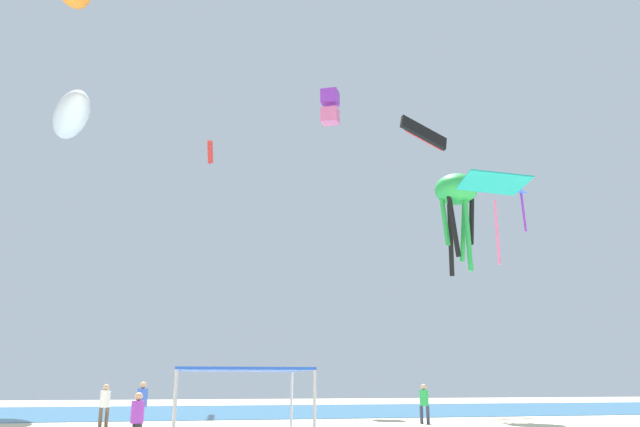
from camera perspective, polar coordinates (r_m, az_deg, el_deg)
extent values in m
cube|color=#28608C|center=(43.34, -7.42, -17.64)|extent=(110.00, 19.81, 0.03)
cylinder|color=#B2B2B7|center=(13.46, -13.40, -18.44)|extent=(0.07, 0.07, 2.16)
cylinder|color=#B2B2B7|center=(13.75, -0.51, -18.75)|extent=(0.07, 0.07, 2.16)
cylinder|color=#B2B2B7|center=(16.35, -13.28, -17.81)|extent=(0.07, 0.07, 2.16)
cylinder|color=#B2B2B7|center=(16.59, -2.66, -18.14)|extent=(0.07, 0.07, 2.16)
cube|color=blue|center=(14.94, -7.32, -14.10)|extent=(2.98, 2.96, 0.06)
cylinder|color=#33384C|center=(30.68, 9.37, -17.88)|extent=(0.16, 0.16, 0.82)
cylinder|color=#33384C|center=(30.55, 9.94, -17.87)|extent=(0.16, 0.16, 0.82)
cylinder|color=green|center=(30.58, 9.59, -16.44)|extent=(0.43, 0.43, 0.71)
sphere|color=tan|center=(30.58, 9.55, -15.53)|extent=(0.27, 0.27, 0.27)
cylinder|color=#33384C|center=(28.61, -16.23, -17.65)|extent=(0.17, 0.17, 0.87)
cylinder|color=#33384C|center=(28.95, -16.23, -17.62)|extent=(0.17, 0.17, 0.87)
cylinder|color=blue|center=(28.75, -16.11, -16.02)|extent=(0.45, 0.45, 0.75)
sphere|color=tan|center=(28.74, -16.03, -14.99)|extent=(0.28, 0.28, 0.28)
cylinder|color=brown|center=(29.69, -19.11, -17.37)|extent=(0.16, 0.16, 0.82)
cylinder|color=brown|center=(29.50, -19.63, -17.34)|extent=(0.16, 0.16, 0.82)
cylinder|color=white|center=(29.57, -19.24, -15.87)|extent=(0.43, 0.43, 0.71)
sphere|color=tan|center=(29.56, -19.15, -14.93)|extent=(0.27, 0.27, 0.27)
cylinder|color=purple|center=(19.73, -16.51, -17.18)|extent=(0.38, 0.38, 0.64)
sphere|color=tan|center=(19.71, -16.41, -15.91)|extent=(0.24, 0.24, 0.24)
cube|color=black|center=(47.25, 9.56, 7.37)|extent=(4.07, 1.30, 2.52)
cube|color=red|center=(47.04, 9.59, 6.75)|extent=(3.16, 0.68, 1.40)
ellipsoid|color=green|center=(37.65, 12.48, 2.19)|extent=(3.13, 3.13, 1.83)
cylinder|color=green|center=(37.00, 11.47, -0.74)|extent=(0.55, 0.36, 2.84)
cylinder|color=black|center=(36.32, 12.25, -1.11)|extent=(0.54, 0.54, 3.69)
cylinder|color=green|center=(36.35, 13.50, -1.74)|extent=(0.39, 0.72, 4.52)
cylinder|color=black|center=(37.26, 13.83, -0.70)|extent=(0.55, 0.36, 2.84)
cylinder|color=green|center=(37.73, 13.11, -1.59)|extent=(0.54, 0.54, 3.69)
cylinder|color=black|center=(37.51, 11.98, -2.24)|extent=(0.39, 0.72, 4.52)
cube|color=teal|center=(27.69, 15.72, 2.73)|extent=(3.09, 3.10, 0.35)
cylinder|color=pink|center=(27.12, 16.05, -1.63)|extent=(0.15, 0.15, 2.79)
cube|color=purple|center=(47.06, 0.93, 10.66)|extent=(1.68, 1.71, 1.18)
cube|color=pink|center=(46.42, 0.94, 8.99)|extent=(1.68, 1.71, 1.18)
cone|color=blue|center=(33.38, 15.92, 2.55)|extent=(3.43, 3.44, 1.71)
cylinder|color=purple|center=(33.78, 18.24, 0.58)|extent=(0.12, 0.29, 2.68)
cube|color=red|center=(47.44, -10.09, 5.60)|extent=(0.68, 5.53, 3.35)
cube|color=purple|center=(47.19, -10.13, 4.76)|extent=(0.30, 4.26, 1.85)
ellipsoid|color=white|center=(46.67, -22.02, 8.38)|extent=(4.63, 7.89, 2.47)
cone|color=purple|center=(47.13, -21.88, 9.68)|extent=(1.47, 1.40, 0.93)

